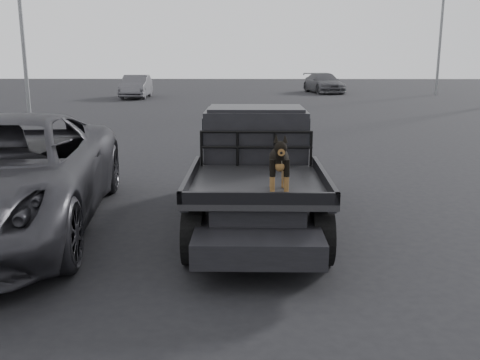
# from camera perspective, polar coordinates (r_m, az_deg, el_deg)

# --- Properties ---
(ground) EXTENTS (120.00, 120.00, 0.00)m
(ground) POSITION_cam_1_polar(r_m,az_deg,el_deg) (7.00, 2.39, -9.13)
(ground) COLOR black
(ground) RESTS_ON ground
(flatbed_ute) EXTENTS (2.00, 5.40, 0.92)m
(flatbed_ute) POSITION_cam_1_polar(r_m,az_deg,el_deg) (8.55, 1.72, -1.76)
(flatbed_ute) COLOR black
(flatbed_ute) RESTS_ON ground
(ute_cab) EXTENTS (1.72, 1.30, 0.88)m
(ute_cab) POSITION_cam_1_polar(r_m,az_deg,el_deg) (9.30, 1.69, 5.11)
(ute_cab) COLOR black
(ute_cab) RESTS_ON flatbed_ute
(headache_rack) EXTENTS (1.80, 0.08, 0.55)m
(headache_rack) POSITION_cam_1_polar(r_m,az_deg,el_deg) (8.59, 1.73, 3.33)
(headache_rack) COLOR black
(headache_rack) RESTS_ON flatbed_ute
(dog) EXTENTS (0.32, 0.60, 0.74)m
(dog) POSITION_cam_1_polar(r_m,az_deg,el_deg) (6.97, 4.18, 1.82)
(dog) COLOR black
(dog) RESTS_ON flatbed_ute
(parked_suv) EXTENTS (3.68, 6.65, 1.76)m
(parked_suv) POSITION_cam_1_polar(r_m,az_deg,el_deg) (8.91, -24.21, 0.47)
(parked_suv) COLOR #2F2F34
(parked_suv) RESTS_ON ground
(distant_car_a) EXTENTS (1.77, 4.55, 1.48)m
(distant_car_a) POSITION_cam_1_polar(r_m,az_deg,el_deg) (36.08, -11.03, 9.76)
(distant_car_a) COLOR #4C4C51
(distant_car_a) RESTS_ON ground
(distant_car_b) EXTENTS (2.98, 5.33, 1.46)m
(distant_car_b) POSITION_cam_1_polar(r_m,az_deg,el_deg) (41.01, 8.92, 10.19)
(distant_car_b) COLOR #48484C
(distant_car_b) RESTS_ON ground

